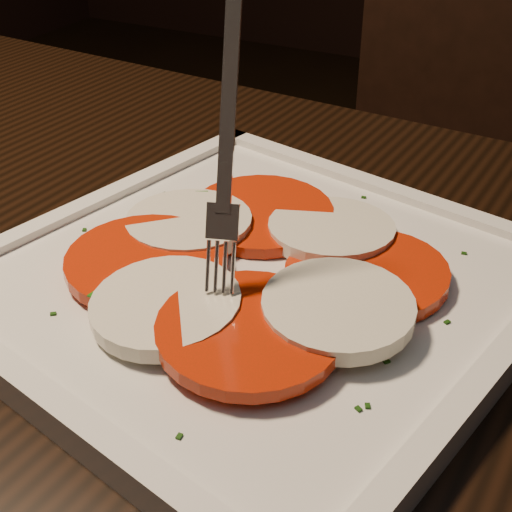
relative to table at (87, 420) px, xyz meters
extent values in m
cube|color=black|center=(0.00, 0.00, 0.08)|extent=(1.25, 0.88, 0.04)
cylinder|color=black|center=(-0.52, 0.38, -0.30)|extent=(0.06, 0.06, 0.71)
cube|color=black|center=(0.09, 0.68, -0.20)|extent=(0.42, 0.42, 0.04)
cube|color=black|center=(0.09, 0.87, 0.05)|extent=(0.42, 0.04, 0.46)
cylinder|color=black|center=(-0.09, 0.50, -0.45)|extent=(0.04, 0.04, 0.41)
cylinder|color=black|center=(0.27, 0.50, -0.45)|extent=(0.04, 0.04, 0.41)
cylinder|color=black|center=(-0.09, 0.86, -0.45)|extent=(0.04, 0.04, 0.41)
cube|color=white|center=(0.10, 0.07, 0.11)|extent=(0.38, 0.38, 0.01)
cylinder|color=#BD1C04|center=(0.16, 0.09, 0.12)|extent=(0.10, 0.10, 0.01)
cylinder|color=silver|center=(0.12, 0.13, 0.12)|extent=(0.09, 0.09, 0.01)
cylinder|color=#BD1C04|center=(0.07, 0.13, 0.12)|extent=(0.10, 0.10, 0.01)
cylinder|color=silver|center=(0.04, 0.09, 0.12)|extent=(0.09, 0.09, 0.01)
cylinder|color=#BD1C04|center=(0.04, 0.04, 0.12)|extent=(0.10, 0.10, 0.01)
cylinder|color=silver|center=(0.08, 0.00, 0.12)|extent=(0.09, 0.09, 0.02)
cylinder|color=#BD1C04|center=(0.13, 0.00, 0.13)|extent=(0.10, 0.10, 0.01)
cylinder|color=silver|center=(0.16, 0.04, 0.13)|extent=(0.09, 0.09, 0.01)
cube|color=#1B5D10|center=(0.05, 0.10, 0.12)|extent=(0.02, 0.04, 0.00)
cube|color=#1B5D10|center=(0.14, 0.02, 0.12)|extent=(0.04, 0.02, 0.00)
cube|color=#1B5D10|center=(0.11, 0.00, 0.12)|extent=(0.04, 0.04, 0.00)
cube|color=#1B5D10|center=(0.04, 0.01, 0.12)|extent=(0.01, 0.05, 0.01)
cube|color=#1B5D10|center=(0.12, -0.01, 0.12)|extent=(0.03, 0.04, 0.01)
cube|color=#1B5D10|center=(0.03, 0.11, 0.12)|extent=(0.03, 0.04, 0.00)
cube|color=#1B5D10|center=(0.11, 0.02, 0.12)|extent=(0.05, 0.03, 0.00)
cube|color=#1B5D10|center=(0.06, 0.01, 0.12)|extent=(0.04, 0.04, 0.01)
cube|color=#123609|center=(0.16, -0.01, 0.11)|extent=(0.00, 0.00, 0.00)
cube|color=#123609|center=(-0.01, 0.03, 0.11)|extent=(0.00, 0.00, 0.00)
cube|color=#123609|center=(0.21, 0.15, 0.11)|extent=(0.00, 0.00, 0.00)
cube|color=#123609|center=(0.01, 0.11, 0.11)|extent=(0.00, 0.00, 0.00)
cube|color=#123609|center=(0.22, 0.07, 0.11)|extent=(0.00, 0.00, 0.00)
cube|color=#123609|center=(0.20, -0.01, 0.11)|extent=(0.00, 0.00, 0.00)
cube|color=#123609|center=(0.13, -0.07, 0.11)|extent=(0.00, 0.00, 0.00)
cube|color=#123609|center=(0.15, 0.15, 0.11)|extent=(0.00, 0.00, 0.00)
cube|color=#123609|center=(0.20, -0.01, 0.11)|extent=(0.00, 0.00, 0.00)
cube|color=#123609|center=(0.18, 0.13, 0.11)|extent=(0.00, 0.00, 0.00)
cube|color=#123609|center=(0.14, 0.17, 0.11)|extent=(0.00, 0.00, 0.00)
cube|color=#123609|center=(0.00, 0.09, 0.11)|extent=(0.00, 0.00, 0.00)
cube|color=#123609|center=(0.12, -0.04, 0.11)|extent=(0.00, 0.00, 0.00)
cube|color=#123609|center=(0.01, -0.02, 0.11)|extent=(0.00, 0.00, 0.00)
cube|color=#123609|center=(0.20, 0.03, 0.11)|extent=(0.00, 0.00, 0.00)
cube|color=#123609|center=(0.12, 0.19, 0.11)|extent=(0.00, 0.00, 0.00)
cube|color=#123609|center=(-0.03, 0.06, 0.11)|extent=(0.00, 0.00, 0.00)
cube|color=#123609|center=(-0.01, 0.13, 0.11)|extent=(0.00, 0.00, 0.00)
camera|label=1|loc=(0.27, -0.26, 0.37)|focal=50.00mm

